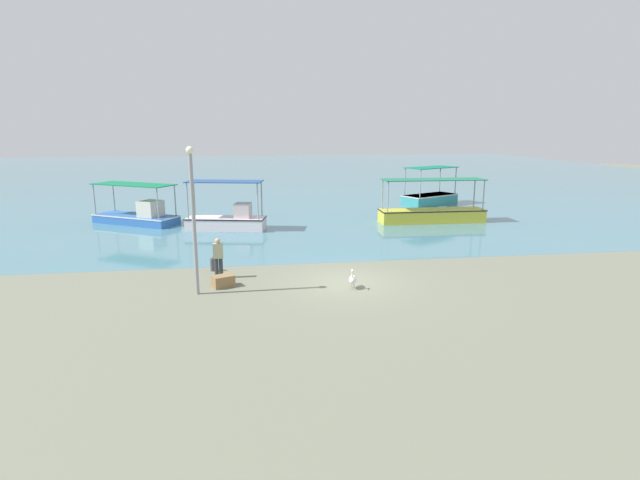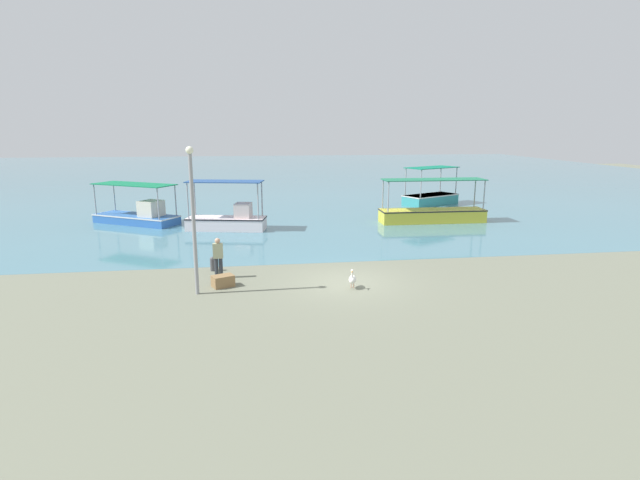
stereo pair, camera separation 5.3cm
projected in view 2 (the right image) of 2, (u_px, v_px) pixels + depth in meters
name	position (u px, v px, depth m)	size (l,w,h in m)	color
ground	(346.00, 282.00, 20.09)	(120.00, 120.00, 0.00)	slate
harbor_water	(277.00, 174.00, 66.44)	(110.00, 90.00, 0.00)	teal
fishing_boat_center	(139.00, 215.00, 32.22)	(5.87, 4.59, 2.56)	#3269BB
fishing_boat_far_left	(432.00, 213.00, 32.73)	(6.91, 1.87, 2.82)	gold
fishing_boat_outer	(430.00, 197.00, 40.25)	(4.95, 3.78, 3.00)	teal
fishing_boat_near_right	(228.00, 219.00, 30.25)	(4.96, 2.54, 2.96)	white
pelican	(352.00, 279.00, 19.23)	(0.43, 0.79, 0.80)	#E0997A
lamp_post	(193.00, 213.00, 17.99)	(0.28, 0.28, 5.45)	gray
mooring_bollard	(213.00, 263.00, 21.60)	(0.22, 0.22, 0.63)	#47474C
fisherman_standing	(218.00, 257.00, 20.45)	(0.40, 0.22, 1.69)	#2C3139
cargo_crate	(223.00, 281.00, 19.47)	(0.81, 0.54, 0.45)	olive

